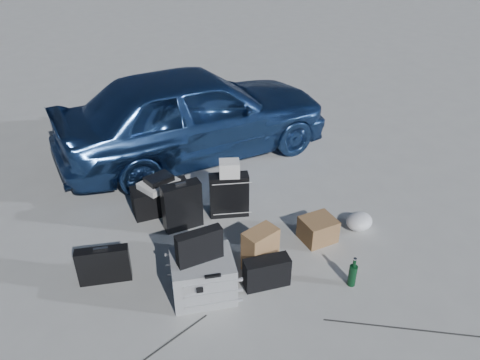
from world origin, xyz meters
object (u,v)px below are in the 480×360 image
object	(u,v)px
car	(194,113)
suitcase_left	(182,206)
pelican_case	(203,277)
cardboard_box	(318,229)
suitcase_right	(229,195)
green_bottle	(353,272)
duffel_bag	(161,199)
briefcase	(104,265)

from	to	relation	value
car	suitcase_left	world-z (taller)	car
pelican_case	cardboard_box	world-z (taller)	pelican_case
car	pelican_case	xyz separation A→B (m)	(-0.99, -2.60, -0.44)
suitcase_left	cardboard_box	distance (m)	1.50
suitcase_right	green_bottle	bearing A→B (deg)	-51.18
pelican_case	cardboard_box	distance (m)	1.43
duffel_bag	cardboard_box	size ratio (longest dim) A/B	1.90
car	cardboard_box	xyz separation A→B (m)	(0.43, -2.41, -0.51)
pelican_case	green_bottle	world-z (taller)	pelican_case
pelican_case	green_bottle	xyz separation A→B (m)	(1.31, -0.53, -0.05)
suitcase_left	pelican_case	bearing A→B (deg)	-99.87
duffel_bag	suitcase_right	bearing A→B (deg)	-27.65
pelican_case	suitcase_right	size ratio (longest dim) A/B	1.06
car	briefcase	xyz separation A→B (m)	(-1.76, -2.01, -0.45)
briefcase	cardboard_box	bearing A→B (deg)	5.47
duffel_bag	cardboard_box	bearing A→B (deg)	-39.21
suitcase_left	suitcase_right	world-z (taller)	suitcase_left
cardboard_box	suitcase_left	bearing A→B (deg)	144.40
briefcase	cardboard_box	xyz separation A→B (m)	(2.19, -0.40, -0.06)
suitcase_right	cardboard_box	bearing A→B (deg)	-32.82
pelican_case	briefcase	size ratio (longest dim) A/B	1.15
car	green_bottle	xyz separation A→B (m)	(0.33, -3.13, -0.49)
briefcase	duffel_bag	xyz separation A→B (m)	(0.87, 0.88, -0.03)
car	duffel_bag	world-z (taller)	car
suitcase_left	duffel_bag	distance (m)	0.44
briefcase	pelican_case	bearing A→B (deg)	-21.22
briefcase	suitcase_right	distance (m)	1.61
car	pelican_case	distance (m)	2.81
pelican_case	suitcase_left	distance (m)	1.08
green_bottle	suitcase_right	bearing A→B (deg)	109.17
suitcase_left	cardboard_box	bearing A→B (deg)	-34.66
briefcase	suitcase_left	distance (m)	1.09
briefcase	suitcase_left	size ratio (longest dim) A/B	0.89
car	cardboard_box	bearing A→B (deg)	-170.85
car	duffel_bag	size ratio (longest dim) A/B	5.67
car	suitcase_right	bearing A→B (deg)	170.93
car	green_bottle	size ratio (longest dim) A/B	12.11
pelican_case	duffel_bag	bearing A→B (deg)	101.55
suitcase_left	cardboard_box	world-z (taller)	suitcase_left
green_bottle	pelican_case	bearing A→B (deg)	157.87
briefcase	green_bottle	xyz separation A→B (m)	(2.09, -1.12, -0.04)
car	duffel_bag	xyz separation A→B (m)	(-0.90, -1.13, -0.48)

